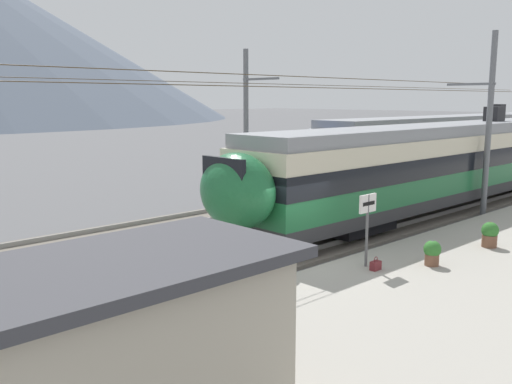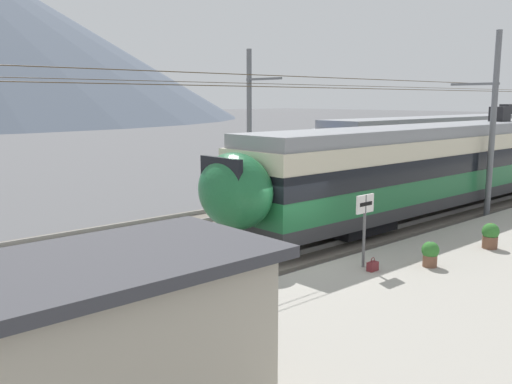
% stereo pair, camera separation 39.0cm
% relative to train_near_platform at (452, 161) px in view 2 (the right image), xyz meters
% --- Properties ---
extents(ground_plane, '(400.00, 400.00, 0.00)m').
position_rel_train_near_platform_xyz_m(ground_plane, '(-11.19, -1.54, -2.22)').
color(ground_plane, '#565659').
extents(platform_slab, '(120.00, 8.37, 0.34)m').
position_rel_train_near_platform_xyz_m(platform_slab, '(-11.19, -6.46, -2.06)').
color(platform_slab, '#A39E93').
rests_on(platform_slab, ground).
extents(track_near, '(120.00, 3.00, 0.28)m').
position_rel_train_near_platform_xyz_m(track_near, '(-11.19, -0.00, -2.16)').
color(track_near, '#6B6359').
rests_on(track_near, ground).
extents(track_far, '(120.00, 3.00, 0.28)m').
position_rel_train_near_platform_xyz_m(track_far, '(-11.19, 5.72, -2.16)').
color(track_far, '#6B6359').
rests_on(track_far, ground).
extents(train_near_platform, '(26.23, 2.92, 4.27)m').
position_rel_train_near_platform_xyz_m(train_near_platform, '(0.00, 0.00, 0.00)').
color(train_near_platform, '#2D2D30').
rests_on(train_near_platform, track_near).
extents(train_far_track, '(30.82, 3.02, 4.27)m').
position_rel_train_near_platform_xyz_m(train_far_track, '(12.89, 5.72, 0.01)').
color(train_far_track, '#2D2D30').
rests_on(train_far_track, track_far).
extents(catenary_mast_mid, '(49.46, 2.08, 7.63)m').
position_rel_train_near_platform_xyz_m(catenary_mast_mid, '(-0.15, -1.64, 1.75)').
color(catenary_mast_mid, slate).
rests_on(catenary_mast_mid, ground).
extents(catenary_mast_far_side, '(49.46, 2.31, 7.22)m').
position_rel_train_near_platform_xyz_m(catenary_mast_far_side, '(-5.02, 7.56, 1.62)').
color(catenary_mast_far_side, slate).
rests_on(catenary_mast_far_side, ground).
extents(platform_sign, '(0.70, 0.08, 2.03)m').
position_rel_train_near_platform_xyz_m(platform_sign, '(-10.43, -3.22, -0.40)').
color(platform_sign, '#59595B').
rests_on(platform_sign, platform_slab).
extents(passenger_walking, '(0.53, 0.22, 1.69)m').
position_rel_train_near_platform_xyz_m(passenger_walking, '(-16.66, -4.69, -0.94)').
color(passenger_walking, '#383842').
rests_on(passenger_walking, platform_slab).
extents(handbag_beside_passenger, '(0.32, 0.18, 0.42)m').
position_rel_train_near_platform_xyz_m(handbag_beside_passenger, '(-15.68, -4.43, -1.74)').
color(handbag_beside_passenger, maroon).
rests_on(handbag_beside_passenger, platform_slab).
extents(handbag_near_sign, '(0.32, 0.18, 0.38)m').
position_rel_train_near_platform_xyz_m(handbag_near_sign, '(-10.53, -3.61, -1.76)').
color(handbag_near_sign, maroon).
rests_on(handbag_near_sign, platform_slab).
extents(potted_plant_platform_edge, '(0.52, 0.52, 0.80)m').
position_rel_train_near_platform_xyz_m(potted_plant_platform_edge, '(-5.92, -4.65, -1.45)').
color(potted_plant_platform_edge, brown).
rests_on(potted_plant_platform_edge, platform_slab).
extents(potted_plant_by_shelter, '(0.48, 0.48, 0.71)m').
position_rel_train_near_platform_xyz_m(potted_plant_by_shelter, '(-9.03, -4.43, -1.49)').
color(potted_plant_by_shelter, brown).
rests_on(potted_plant_by_shelter, platform_slab).
extents(platform_shelter, '(4.71, 2.54, 2.66)m').
position_rel_train_near_platform_xyz_m(platform_shelter, '(-19.64, -6.04, -0.54)').
color(platform_shelter, '#B7AD99').
rests_on(platform_shelter, platform_slab).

